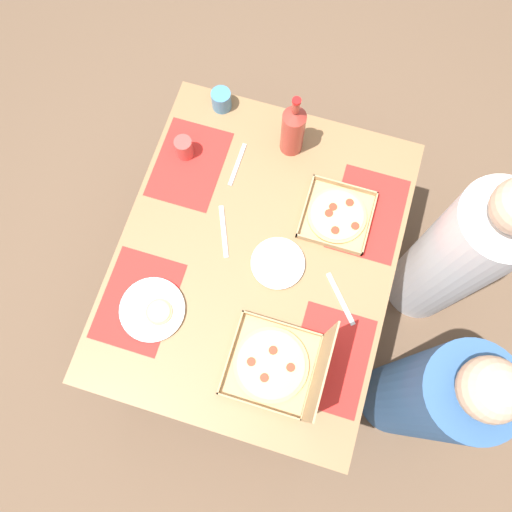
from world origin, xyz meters
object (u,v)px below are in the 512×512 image
pizza_box_corner_left (337,216)px  cup_clear_left (221,100)px  diner_left_seat (455,258)px  diner_right_seat (427,395)px  soda_bottle (294,129)px  pizza_box_edge_far (281,367)px  plate_far_left (153,310)px  plate_near_left (278,263)px  cup_spare (184,148)px

pizza_box_corner_left → cup_clear_left: bearing=-120.4°
diner_left_seat → diner_right_seat: (0.58, 0.00, 0.00)m
pizza_box_corner_left → soda_bottle: soda_bottle is taller
diner_left_seat → cup_clear_left: bearing=-104.7°
pizza_box_edge_far → diner_left_seat: 0.91m
plate_far_left → diner_left_seat: (-0.59, 1.07, -0.20)m
plate_far_left → plate_near_left: size_ratio=1.19×
diner_left_seat → plate_far_left: bearing=-61.0°
cup_spare → diner_left_seat: (0.04, 1.17, -0.24)m
pizza_box_edge_far → plate_far_left: bearing=-97.2°
pizza_box_edge_far → cup_spare: 0.92m
pizza_box_corner_left → cup_clear_left: 0.66m
pizza_box_edge_far → cup_spare: size_ratio=3.57×
plate_far_left → soda_bottle: (-0.79, 0.30, 0.12)m
cup_clear_left → diner_left_seat: bearing=75.3°
pizza_box_edge_far → plate_far_left: (-0.06, -0.50, -0.04)m
pizza_box_corner_left → plate_near_left: pizza_box_corner_left is taller
plate_near_left → cup_clear_left: size_ratio=2.31×
cup_clear_left → cup_spare: bearing=-16.1°
plate_far_left → diner_right_seat: bearing=90.9°
soda_bottle → cup_clear_left: 0.35m
plate_near_left → cup_spare: cup_spare is taller
soda_bottle → cup_spare: bearing=-68.9°
cup_clear_left → cup_spare: (0.25, -0.07, 0.00)m
diner_left_seat → soda_bottle: bearing=-104.0°
cup_spare → soda_bottle: bearing=111.1°
cup_spare → diner_left_seat: size_ratio=0.08×
cup_clear_left → diner_left_seat: size_ratio=0.07×
pizza_box_corner_left → pizza_box_edge_far: 0.61m
plate_far_left → soda_bottle: 0.85m
cup_clear_left → diner_right_seat: (0.86, 1.09, -0.24)m
plate_near_left → cup_clear_left: cup_clear_left is taller
plate_far_left → cup_spare: size_ratio=2.51×
plate_near_left → soda_bottle: (-0.49, -0.08, 0.12)m
cup_spare → diner_right_seat: bearing=62.2°
pizza_box_edge_far → diner_right_seat: 0.63m
plate_near_left → cup_spare: (-0.33, -0.48, 0.04)m
soda_bottle → cup_clear_left: (-0.10, -0.33, -0.09)m
plate_far_left → plate_near_left: plate_far_left is taller
diner_left_seat → diner_right_seat: size_ratio=1.00×
diner_right_seat → cup_clear_left: bearing=-128.3°
pizza_box_corner_left → plate_near_left: (0.25, -0.16, -0.00)m
cup_clear_left → pizza_box_corner_left: bearing=59.6°
plate_far_left → pizza_box_edge_far: bearing=82.8°
soda_bottle → cup_spare: (0.15, -0.40, -0.08)m
cup_clear_left → diner_right_seat: diner_right_seat is taller
soda_bottle → cup_spare: size_ratio=3.40×
soda_bottle → pizza_box_edge_far: bearing=13.1°
soda_bottle → diner_right_seat: diner_right_seat is taller
pizza_box_corner_left → soda_bottle: bearing=-134.3°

